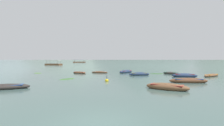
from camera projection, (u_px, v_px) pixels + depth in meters
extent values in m
plane|color=#425B56|center=(118.00, 60.00, 1506.14)|extent=(6000.00, 6000.00, 0.00)
cone|color=slate|center=(77.00, 46.00, 2092.66)|extent=(1387.24, 1387.24, 334.50)
cone|color=#4C5B56|center=(140.00, 42.00, 1864.76)|extent=(1289.36, 1289.36, 376.87)
cone|color=#56665B|center=(222.00, 46.00, 1946.59)|extent=(902.93, 902.93, 301.11)
ellipsoid|color=brown|center=(211.00, 75.00, 28.35)|extent=(4.22, 3.68, 0.56)
cube|color=orange|center=(211.00, 74.00, 28.34)|extent=(3.04, 2.65, 0.05)
cube|color=brown|center=(211.00, 74.00, 28.34)|extent=(0.53, 0.63, 0.04)
ellipsoid|color=brown|center=(79.00, 73.00, 34.36)|extent=(3.34, 2.53, 0.49)
cube|color=#B22D28|center=(79.00, 72.00, 34.35)|extent=(2.40, 1.82, 0.05)
cube|color=brown|center=(79.00, 72.00, 34.35)|extent=(0.39, 0.57, 0.04)
ellipsoid|color=navy|center=(184.00, 76.00, 27.38)|extent=(4.07, 1.86, 0.74)
cube|color=#B22D28|center=(185.00, 74.00, 27.38)|extent=(2.93, 1.34, 0.05)
cube|color=navy|center=(185.00, 74.00, 27.37)|extent=(0.21, 0.86, 0.04)
ellipsoid|color=brown|center=(100.00, 72.00, 35.52)|extent=(3.60, 1.60, 0.47)
cube|color=#B7B2A3|center=(100.00, 72.00, 35.52)|extent=(2.59, 1.15, 0.05)
cube|color=brown|center=(100.00, 71.00, 35.52)|extent=(0.20, 0.60, 0.04)
ellipsoid|color=brown|center=(188.00, 81.00, 20.81)|extent=(4.60, 1.38, 0.73)
cube|color=#28519E|center=(188.00, 79.00, 20.80)|extent=(3.32, 0.99, 0.05)
cube|color=brown|center=(188.00, 79.00, 20.80)|extent=(0.11, 0.84, 0.04)
ellipsoid|color=navy|center=(126.00, 72.00, 36.29)|extent=(3.62, 4.41, 0.72)
cube|color=#B22D28|center=(126.00, 71.00, 36.29)|extent=(2.61, 3.18, 0.05)
cube|color=navy|center=(126.00, 70.00, 36.29)|extent=(0.78, 0.58, 0.04)
ellipsoid|color=navy|center=(139.00, 74.00, 30.36)|extent=(3.91, 1.89, 0.68)
cube|color=olive|center=(139.00, 73.00, 30.36)|extent=(2.81, 1.36, 0.05)
cube|color=navy|center=(139.00, 73.00, 30.35)|extent=(0.23, 0.84, 0.04)
ellipsoid|color=brown|center=(167.00, 87.00, 16.06)|extent=(4.14, 3.16, 0.76)
cube|color=#B22D28|center=(167.00, 85.00, 16.06)|extent=(2.98, 2.28, 0.05)
cube|color=brown|center=(167.00, 84.00, 16.06)|extent=(0.53, 0.83, 0.04)
ellipsoid|color=#2D2826|center=(171.00, 73.00, 32.75)|extent=(3.09, 3.41, 0.54)
cube|color=#197A56|center=(171.00, 72.00, 32.75)|extent=(2.23, 2.46, 0.05)
cube|color=#2D2826|center=(171.00, 72.00, 32.75)|extent=(0.65, 0.55, 0.04)
ellipsoid|color=#2D2826|center=(4.00, 87.00, 16.29)|extent=(4.72, 2.83, 0.62)
cube|color=#28519E|center=(4.00, 85.00, 16.29)|extent=(3.40, 2.03, 0.05)
cube|color=#2D2826|center=(4.00, 85.00, 16.29)|extent=(0.39, 0.89, 0.04)
cube|color=brown|center=(54.00, 65.00, 83.43)|extent=(8.47, 5.13, 0.90)
cylinder|color=#4C4742|center=(47.00, 62.00, 83.09)|extent=(0.10, 0.10, 1.80)
cylinder|color=#4C4742|center=(50.00, 62.00, 85.44)|extent=(0.10, 0.10, 1.80)
cylinder|color=#4C4742|center=(57.00, 62.00, 81.36)|extent=(0.10, 0.10, 1.80)
cylinder|color=#4C4742|center=(60.00, 62.00, 83.72)|extent=(0.10, 0.10, 1.80)
cube|color=beige|center=(54.00, 60.00, 83.38)|extent=(7.11, 4.31, 0.12)
cube|color=brown|center=(79.00, 62.00, 151.60)|extent=(11.19, 6.93, 0.90)
cylinder|color=#4C4742|center=(75.00, 61.00, 149.06)|extent=(0.10, 0.10, 1.80)
cylinder|color=#4C4742|center=(74.00, 61.00, 151.50)|extent=(0.10, 0.10, 1.80)
cylinder|color=#4C4742|center=(84.00, 61.00, 151.65)|extent=(0.10, 0.10, 1.80)
cylinder|color=#4C4742|center=(84.00, 61.00, 154.08)|extent=(0.10, 0.10, 1.80)
cube|color=#334C75|center=(79.00, 60.00, 151.56)|extent=(9.40, 5.82, 0.12)
sphere|color=yellow|center=(107.00, 81.00, 21.89)|extent=(0.47, 0.47, 0.47)
cylinder|color=black|center=(107.00, 78.00, 21.89)|extent=(0.06, 0.06, 0.65)
ellipsoid|color=#477033|center=(38.00, 73.00, 35.00)|extent=(2.63, 2.62, 0.14)
ellipsoid|color=#2D5628|center=(157.00, 74.00, 33.58)|extent=(2.93, 1.83, 0.14)
ellipsoid|color=#38662D|center=(67.00, 79.00, 24.45)|extent=(2.45, 2.86, 0.14)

